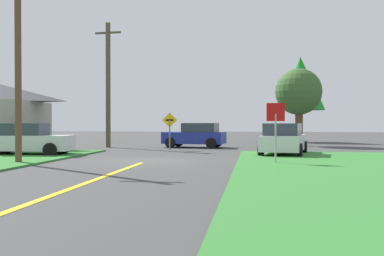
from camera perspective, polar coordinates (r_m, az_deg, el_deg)
ground_plane at (r=19.73m, az=-5.64°, el=-4.15°), size 120.00×120.00×0.00m
lane_stripe_center at (r=12.14m, az=-14.51°, el=-7.21°), size 0.20×14.00×0.01m
stop_sign at (r=18.34m, az=10.49°, el=0.83°), size 0.72×0.09×2.44m
car_approaching_junction at (r=29.91m, az=0.48°, el=-0.93°), size 4.21×2.46×1.62m
car_on_crossroad at (r=23.37m, az=11.46°, el=-1.42°), size 2.69×4.55×1.62m
parked_car_near_building at (r=24.24m, az=-20.25°, el=-1.37°), size 4.59×2.15×1.62m
utility_pole_near at (r=19.68m, az=-21.06°, el=8.17°), size 1.80×0.26×8.18m
utility_pole_mid at (r=30.70m, az=-10.53°, el=5.52°), size 1.80×0.32×8.28m
direction_sign at (r=27.17m, az=-2.83°, el=0.15°), size 0.90×0.20×2.26m
oak_tree_left at (r=39.31m, az=13.48°, el=5.45°), size 4.08×4.08×7.19m
pine_tree_center at (r=33.03m, az=13.27°, el=4.41°), size 3.30×3.30×5.49m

